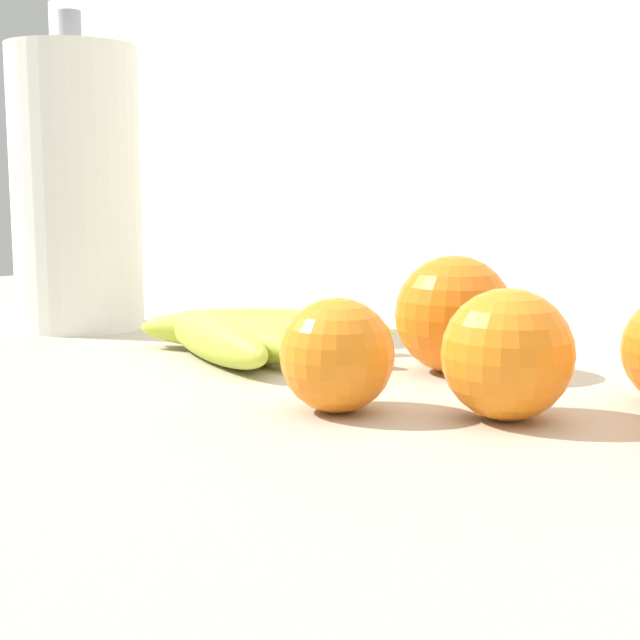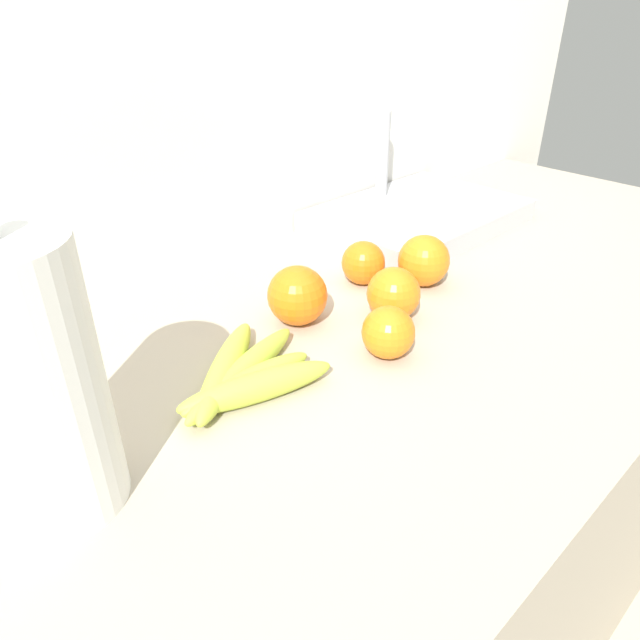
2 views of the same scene
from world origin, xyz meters
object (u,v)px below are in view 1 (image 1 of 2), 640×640
(orange_front, at_px, (507,354))
(paper_towel_roll, at_px, (76,189))
(banana_bunch, at_px, (243,335))
(orange_back_left, at_px, (454,314))
(orange_far_right, at_px, (337,355))

(orange_front, bearing_deg, paper_towel_roll, -179.36)
(banana_bunch, height_order, paper_towel_roll, paper_towel_roll)
(orange_back_left, distance_m, orange_far_right, 0.14)
(banana_bunch, height_order, orange_front, orange_front)
(orange_front, distance_m, paper_towel_roll, 0.49)
(banana_bunch, distance_m, orange_far_right, 0.19)
(banana_bunch, bearing_deg, orange_far_right, -21.62)
(orange_far_right, distance_m, paper_towel_roll, 0.41)
(orange_front, bearing_deg, orange_far_right, -143.82)
(orange_back_left, height_order, orange_far_right, orange_back_left)
(orange_front, height_order, paper_towel_roll, paper_towel_roll)
(banana_bunch, bearing_deg, paper_towel_roll, -175.48)
(orange_back_left, xyz_separation_m, orange_far_right, (0.03, -0.14, -0.01))
(orange_front, distance_m, orange_back_left, 0.14)
(orange_front, relative_size, paper_towel_roll, 0.26)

